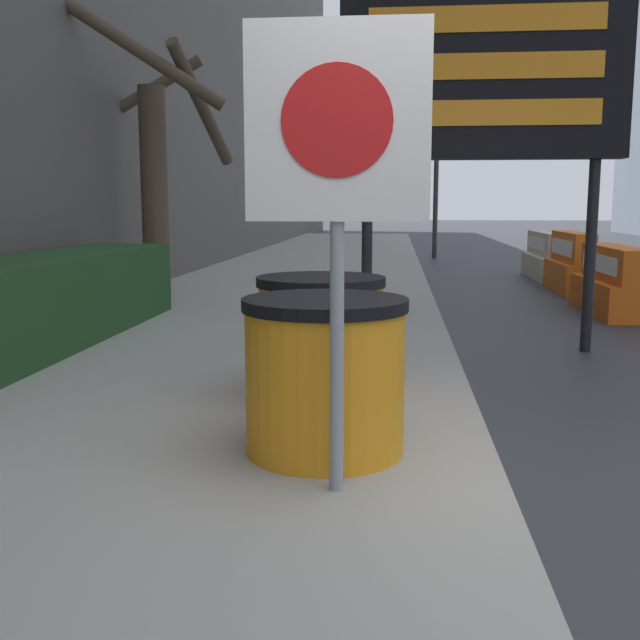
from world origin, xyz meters
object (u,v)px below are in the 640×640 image
Objects in this scene: message_board at (483,67)px; barrel_drum_foreground at (325,375)px; jersey_barrier_orange_far at (614,284)px; jersey_barrier_orange_near at (572,266)px; warning_sign at (337,158)px; barrel_drum_middle at (321,337)px; traffic_light_near_curb at (437,154)px; jersey_barrier_cream at (545,258)px.

barrel_drum_foreground is at bearing -107.53° from message_board.
jersey_barrier_orange_far is 2.30m from jersey_barrier_orange_near.
warning_sign is 9.37m from jersey_barrier_orange_near.
message_board is at bearing 75.95° from warning_sign.
traffic_light_near_curb is at bearing 84.20° from barrel_drum_middle.
jersey_barrier_orange_near is at bearing 67.88° from message_board.
barrel_drum_foreground is 0.42× the size of warning_sign.
warning_sign is at bearing -105.15° from jersey_barrier_cream.
jersey_barrier_cream is 5.66m from traffic_light_near_curb.
jersey_barrier_orange_far is 0.54× the size of traffic_light_near_curb.
barrel_drum_foreground is at bearing 100.57° from warning_sign.
jersey_barrier_orange_near is at bearing 66.23° from barrel_drum_middle.
jersey_barrier_orange_far is (3.06, 5.99, -0.16)m from barrel_drum_foreground.
jersey_barrier_cream is (1.97, 6.97, -2.19)m from message_board.
jersey_barrier_orange_near reaches higher than barrel_drum_middle.
barrel_drum_foreground reaches higher than jersey_barrier_cream.
barrel_drum_foreground is 1.07m from barrel_drum_middle.
jersey_barrier_orange_far is (3.18, 4.93, -0.16)m from barrel_drum_middle.
warning_sign is 0.56× the size of message_board.
jersey_barrier_orange_near is (1.97, 4.84, -2.16)m from message_board.
jersey_barrier_orange_near is 0.85× the size of jersey_barrier_cream.
warning_sign is 0.98× the size of jersey_barrier_cream.
barrel_drum_foreground is 0.24× the size of message_board.
jersey_barrier_orange_near is at bearing 69.76° from barrel_drum_foreground.
message_board reaches higher than jersey_barrier_cream.
traffic_light_near_curb reaches higher than jersey_barrier_orange_far.
jersey_barrier_cream is (0.00, 2.13, -0.03)m from jersey_barrier_orange_near.
jersey_barrier_cream is at bearing 74.85° from warning_sign.
warning_sign is at bearing -79.43° from barrel_drum_foreground.
jersey_barrier_orange_near is 0.48× the size of traffic_light_near_curb.
warning_sign is 7.25m from jersey_barrier_orange_far.
jersey_barrier_orange_far is (1.97, 2.54, -2.19)m from message_board.
traffic_light_near_curb is (1.23, 15.87, 1.02)m from warning_sign.
barrel_drum_middle is 7.90m from jersey_barrier_orange_near.
barrel_drum_middle is 0.41× the size of jersey_barrier_cream.
message_board reaches higher than jersey_barrier_orange_near.
barrel_drum_foreground is 0.41× the size of jersey_barrier_cream.
jersey_barrier_orange_near reaches higher than jersey_barrier_cream.
barrel_drum_middle is at bearing -95.80° from traffic_light_near_curb.
barrel_drum_foreground is at bearing -117.05° from jersey_barrier_orange_far.
traffic_light_near_curb reaches higher than barrel_drum_middle.
message_board is 1.81× the size of jersey_barrier_orange_far.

